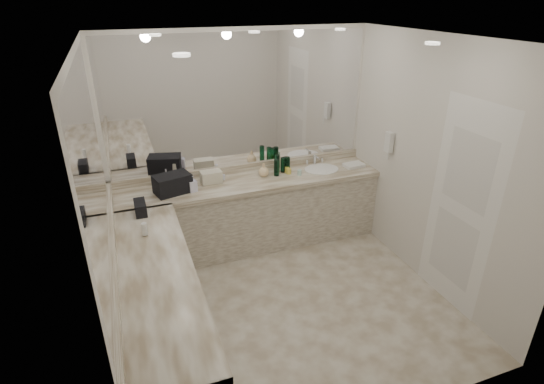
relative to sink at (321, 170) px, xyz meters
name	(u,v)px	position (x,y,z in m)	size (l,w,h in m)	color
floor	(287,301)	(-0.95, -1.20, -0.90)	(3.20, 3.20, 0.00)	beige
ceiling	(292,39)	(-0.95, -1.20, 1.71)	(3.20, 3.20, 0.00)	white
wall_back	(242,141)	(-0.95, 0.30, 0.41)	(3.20, 0.02, 2.60)	silver
wall_left	(104,218)	(-2.55, -1.20, 0.41)	(0.02, 3.00, 2.60)	silver
wall_right	(431,166)	(0.65, -1.20, 0.41)	(0.02, 3.00, 2.60)	silver
vanity_back_base	(251,215)	(-0.95, 0.00, -0.48)	(3.20, 0.60, 0.84)	beige
vanity_back_top	(251,182)	(-0.95, -0.01, -0.03)	(3.20, 0.64, 0.06)	beige
vanity_left_base	(159,319)	(-2.25, -1.50, -0.48)	(0.60, 2.40, 0.84)	beige
vanity_left_top	(154,275)	(-2.24, -1.50, -0.03)	(0.64, 2.42, 0.06)	beige
backsplash_back	(243,168)	(-0.95, 0.28, 0.05)	(3.20, 0.04, 0.10)	beige
backsplash_left	(114,255)	(-2.53, -1.20, 0.05)	(0.04, 3.00, 0.10)	beige
mirror_back	(241,102)	(-0.95, 0.29, 0.88)	(3.12, 0.01, 1.55)	white
mirror_left	(95,163)	(-2.54, -1.20, 0.88)	(0.01, 2.92, 1.55)	white
sink	(321,170)	(0.00, 0.00, 0.00)	(0.44, 0.44, 0.03)	white
faucet	(315,159)	(0.00, 0.21, 0.07)	(0.24, 0.16, 0.14)	silver
wall_phone	(389,142)	(0.61, -0.50, 0.46)	(0.06, 0.10, 0.24)	white
door	(461,209)	(0.64, -1.70, 0.16)	(0.02, 0.82, 2.10)	white
black_toiletry_bag	(172,183)	(-1.87, -0.03, 0.12)	(0.39, 0.25, 0.22)	black
black_bag_spill	(140,207)	(-2.25, -0.42, 0.07)	(0.11, 0.24, 0.13)	black
cream_cosmetic_case	(211,177)	(-1.40, 0.08, 0.07)	(0.24, 0.15, 0.14)	beige
hand_towel	(354,165)	(0.43, -0.06, 0.03)	(0.25, 0.17, 0.04)	white
lotion_left	(145,230)	(-2.25, -0.89, 0.06)	(0.05, 0.05, 0.12)	white
soap_bottle_a	(180,178)	(-1.77, 0.09, 0.11)	(0.08, 0.08, 0.21)	beige
soap_bottle_b	(192,183)	(-1.66, -0.08, 0.10)	(0.09, 0.09, 0.20)	silver
soap_bottle_c	(264,170)	(-0.76, 0.05, 0.09)	(0.13, 0.13, 0.17)	beige
green_bottle_0	(277,168)	(-0.61, 0.02, 0.11)	(0.06, 0.06, 0.21)	#0D4A29
green_bottle_1	(283,165)	(-0.49, 0.10, 0.10)	(0.06, 0.06, 0.19)	#0D4A29
green_bottle_2	(277,163)	(-0.55, 0.14, 0.11)	(0.06, 0.06, 0.22)	#0D4A29
green_bottle_3	(287,164)	(-0.43, 0.09, 0.10)	(0.06, 0.06, 0.19)	#0D4A29
green_bottle_4	(286,164)	(-0.44, 0.12, 0.10)	(0.06, 0.06, 0.18)	#0D4A29
amenity_bottle_0	(287,169)	(-0.45, 0.07, 0.04)	(0.05, 0.05, 0.07)	#F2D84C
amenity_bottle_1	(299,173)	(-0.34, -0.07, 0.04)	(0.05, 0.05, 0.07)	silver
amenity_bottle_2	(289,171)	(-0.44, 0.02, 0.04)	(0.06, 0.06, 0.07)	#F2D84C
amenity_bottle_3	(203,179)	(-1.50, 0.12, 0.05)	(0.05, 0.05, 0.10)	#3F3F4C
amenity_bottle_4	(223,177)	(-1.25, 0.11, 0.04)	(0.04, 0.04, 0.07)	silver
amenity_bottle_5	(171,185)	(-1.87, 0.07, 0.05)	(0.04, 0.04, 0.09)	silver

